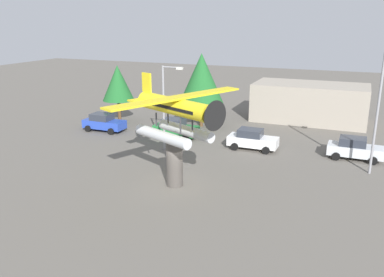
{
  "coord_description": "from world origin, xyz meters",
  "views": [
    {
      "loc": [
        10.82,
        -22.77,
        10.76
      ],
      "look_at": [
        0.0,
        3.0,
        2.46
      ],
      "focal_mm": 37.77,
      "sensor_mm": 36.0,
      "label": 1
    }
  ],
  "objects_px": {
    "car_mid_green": "(176,128)",
    "tree_east": "(201,79)",
    "car_far_white": "(252,139)",
    "streetlight_primary": "(166,102)",
    "car_near_blue": "(104,122)",
    "car_distant_silver": "(355,148)",
    "tree_west": "(118,83)",
    "floatplane_monument": "(175,114)",
    "streetlight_secondary": "(381,106)",
    "display_pedestal": "(175,162)",
    "storefront_building": "(310,103)"
  },
  "relations": [
    {
      "from": "floatplane_monument",
      "to": "car_distant_silver",
      "type": "height_order",
      "value": "floatplane_monument"
    },
    {
      "from": "car_distant_silver",
      "to": "streetlight_primary",
      "type": "relative_size",
      "value": 0.59
    },
    {
      "from": "car_distant_silver",
      "to": "tree_west",
      "type": "relative_size",
      "value": 0.69
    },
    {
      "from": "floatplane_monument",
      "to": "tree_west",
      "type": "height_order",
      "value": "floatplane_monument"
    },
    {
      "from": "car_distant_silver",
      "to": "tree_west",
      "type": "height_order",
      "value": "tree_west"
    },
    {
      "from": "car_far_white",
      "to": "car_distant_silver",
      "type": "bearing_deg",
      "value": 4.6
    },
    {
      "from": "floatplane_monument",
      "to": "streetlight_secondary",
      "type": "bearing_deg",
      "value": 55.84
    },
    {
      "from": "floatplane_monument",
      "to": "car_mid_green",
      "type": "height_order",
      "value": "floatplane_monument"
    },
    {
      "from": "car_near_blue",
      "to": "car_distant_silver",
      "type": "height_order",
      "value": "same"
    },
    {
      "from": "car_distant_silver",
      "to": "tree_east",
      "type": "distance_m",
      "value": 16.29
    },
    {
      "from": "streetlight_secondary",
      "to": "storefront_building",
      "type": "xyz_separation_m",
      "value": [
        -6.37,
        14.55,
        -2.94
      ]
    },
    {
      "from": "car_near_blue",
      "to": "car_far_white",
      "type": "relative_size",
      "value": 1.0
    },
    {
      "from": "car_mid_green",
      "to": "streetlight_secondary",
      "type": "bearing_deg",
      "value": -10.16
    },
    {
      "from": "tree_east",
      "to": "car_near_blue",
      "type": "bearing_deg",
      "value": -146.58
    },
    {
      "from": "floatplane_monument",
      "to": "car_far_white",
      "type": "distance_m",
      "value": 10.9
    },
    {
      "from": "storefront_building",
      "to": "car_distant_silver",
      "type": "bearing_deg",
      "value": -66.69
    },
    {
      "from": "streetlight_primary",
      "to": "car_near_blue",
      "type": "bearing_deg",
      "value": 160.28
    },
    {
      "from": "tree_west",
      "to": "tree_east",
      "type": "xyz_separation_m",
      "value": [
        8.82,
        1.74,
        0.74
      ]
    },
    {
      "from": "tree_west",
      "to": "streetlight_secondary",
      "type": "bearing_deg",
      "value": -13.38
    },
    {
      "from": "display_pedestal",
      "to": "car_far_white",
      "type": "relative_size",
      "value": 0.78
    },
    {
      "from": "car_mid_green",
      "to": "tree_east",
      "type": "height_order",
      "value": "tree_east"
    },
    {
      "from": "car_distant_silver",
      "to": "streetlight_secondary",
      "type": "xyz_separation_m",
      "value": [
        1.35,
        -2.91,
        4.08
      ]
    },
    {
      "from": "car_distant_silver",
      "to": "streetlight_secondary",
      "type": "relative_size",
      "value": 0.49
    },
    {
      "from": "car_far_white",
      "to": "streetlight_primary",
      "type": "xyz_separation_m",
      "value": [
        -6.69,
        -3.01,
        3.31
      ]
    },
    {
      "from": "car_near_blue",
      "to": "car_distant_silver",
      "type": "relative_size",
      "value": 1.0
    },
    {
      "from": "car_distant_silver",
      "to": "tree_east",
      "type": "bearing_deg",
      "value": 162.18
    },
    {
      "from": "streetlight_primary",
      "to": "storefront_building",
      "type": "bearing_deg",
      "value": 57.29
    },
    {
      "from": "car_mid_green",
      "to": "storefront_building",
      "type": "relative_size",
      "value": 0.35
    },
    {
      "from": "car_distant_silver",
      "to": "tree_west",
      "type": "xyz_separation_m",
      "value": [
        -23.83,
        3.08,
        3.37
      ]
    },
    {
      "from": "car_far_white",
      "to": "display_pedestal",
      "type": "bearing_deg",
      "value": -106.01
    },
    {
      "from": "car_distant_silver",
      "to": "streetlight_secondary",
      "type": "height_order",
      "value": "streetlight_secondary"
    },
    {
      "from": "car_mid_green",
      "to": "streetlight_secondary",
      "type": "distance_m",
      "value": 17.88
    },
    {
      "from": "floatplane_monument",
      "to": "tree_east",
      "type": "bearing_deg",
      "value": 129.58
    },
    {
      "from": "car_near_blue",
      "to": "car_distant_silver",
      "type": "bearing_deg",
      "value": 1.57
    },
    {
      "from": "display_pedestal",
      "to": "car_mid_green",
      "type": "height_order",
      "value": "display_pedestal"
    },
    {
      "from": "streetlight_secondary",
      "to": "tree_west",
      "type": "xyz_separation_m",
      "value": [
        -25.19,
        5.99,
        -0.72
      ]
    },
    {
      "from": "streetlight_secondary",
      "to": "tree_east",
      "type": "relative_size",
      "value": 1.15
    },
    {
      "from": "floatplane_monument",
      "to": "car_near_blue",
      "type": "relative_size",
      "value": 2.37
    },
    {
      "from": "streetlight_primary",
      "to": "floatplane_monument",
      "type": "bearing_deg",
      "value": -59.18
    },
    {
      "from": "car_near_blue",
      "to": "car_far_white",
      "type": "height_order",
      "value": "same"
    },
    {
      "from": "streetlight_secondary",
      "to": "storefront_building",
      "type": "distance_m",
      "value": 16.15
    },
    {
      "from": "streetlight_secondary",
      "to": "tree_east",
      "type": "xyz_separation_m",
      "value": [
        -16.37,
        7.74,
        0.02
      ]
    },
    {
      "from": "display_pedestal",
      "to": "car_far_white",
      "type": "bearing_deg",
      "value": 73.99
    },
    {
      "from": "display_pedestal",
      "to": "car_near_blue",
      "type": "relative_size",
      "value": 0.78
    },
    {
      "from": "car_distant_silver",
      "to": "tree_east",
      "type": "height_order",
      "value": "tree_east"
    },
    {
      "from": "car_mid_green",
      "to": "car_far_white",
      "type": "relative_size",
      "value": 1.0
    },
    {
      "from": "car_mid_green",
      "to": "car_far_white",
      "type": "height_order",
      "value": "same"
    },
    {
      "from": "display_pedestal",
      "to": "tree_west",
      "type": "bearing_deg",
      "value": 133.81
    },
    {
      "from": "car_near_blue",
      "to": "storefront_building",
      "type": "distance_m",
      "value": 22.05
    },
    {
      "from": "streetlight_secondary",
      "to": "tree_west",
      "type": "height_order",
      "value": "streetlight_secondary"
    }
  ]
}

